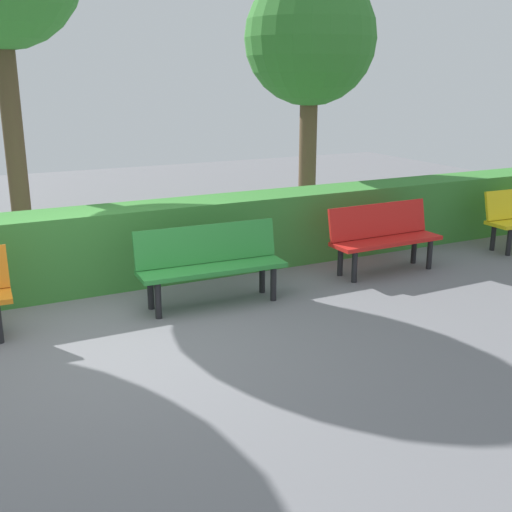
% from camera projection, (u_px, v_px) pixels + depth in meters
% --- Properties ---
extents(ground_plane, '(22.92, 22.92, 0.00)m').
position_uv_depth(ground_plane, '(110.00, 340.00, 5.98)').
color(ground_plane, slate).
extents(bench_red, '(1.51, 0.49, 0.86)m').
position_uv_depth(bench_red, '(383.00, 235.00, 7.97)').
color(bench_red, red).
rests_on(bench_red, ground_plane).
extents(bench_green, '(1.64, 0.53, 0.86)m').
position_uv_depth(bench_green, '(210.00, 261.00, 6.83)').
color(bench_green, '#2D8C38').
rests_on(bench_green, ground_plane).
extents(hedge_row, '(18.92, 0.67, 0.94)m').
position_uv_depth(hedge_row, '(170.00, 240.00, 7.74)').
color(hedge_row, '#387F33').
rests_on(hedge_row, ground_plane).
extents(tree_near, '(2.08, 2.08, 4.04)m').
position_uv_depth(tree_near, '(310.00, 41.00, 9.75)').
color(tree_near, brown).
rests_on(tree_near, ground_plane).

